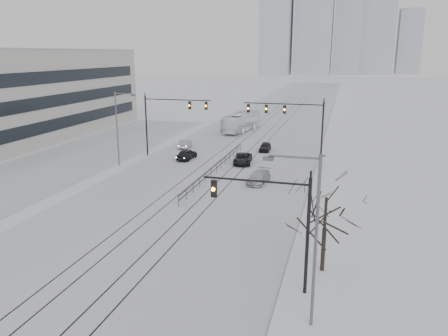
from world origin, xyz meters
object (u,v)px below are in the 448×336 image
(sedan_nb_front, at_px, (243,159))
(sedan_sb_inner, at_px, (187,154))
(traffic_mast_near, at_px, (279,218))
(sedan_sb_outer, at_px, (185,144))
(box_truck, at_px, (241,122))
(bare_tree, at_px, (326,205))
(sedan_nb_far, at_px, (265,147))
(sedan_nb_right, at_px, (259,177))

(sedan_nb_front, bearing_deg, sedan_sb_inner, 170.35)
(traffic_mast_near, bearing_deg, sedan_nb_front, 106.91)
(sedan_sb_inner, bearing_deg, sedan_sb_outer, -65.49)
(traffic_mast_near, relative_size, box_truck, 0.60)
(bare_tree, distance_m, box_truck, 51.45)
(bare_tree, height_order, sedan_nb_far, bare_tree)
(sedan_nb_right, relative_size, sedan_nb_far, 1.20)
(traffic_mast_near, bearing_deg, sedan_nb_far, 101.37)
(box_truck, bearing_deg, bare_tree, 118.85)
(traffic_mast_near, height_order, sedan_nb_front, traffic_mast_near)
(sedan_nb_right, bearing_deg, sedan_sb_outer, 140.13)
(sedan_sb_outer, xyz_separation_m, sedan_nb_far, (11.54, 1.13, -0.02))
(bare_tree, xyz_separation_m, sedan_sb_inner, (-18.74, 26.14, -3.80))
(sedan_sb_inner, height_order, box_truck, box_truck)
(sedan_nb_right, distance_m, box_truck, 31.67)
(traffic_mast_near, relative_size, sedan_nb_right, 1.64)
(bare_tree, relative_size, sedan_nb_front, 1.34)
(sedan_nb_right, xyz_separation_m, sedan_nb_far, (-2.14, 15.61, -0.01))
(bare_tree, relative_size, sedan_sb_inner, 1.51)
(traffic_mast_near, height_order, sedan_sb_inner, traffic_mast_near)
(traffic_mast_near, bearing_deg, sedan_nb_right, 103.93)
(traffic_mast_near, xyz_separation_m, sedan_nb_front, (-8.79, 28.90, -3.93))
(sedan_sb_outer, distance_m, box_truck, 16.53)
(traffic_mast_near, relative_size, sedan_sb_inner, 1.73)
(traffic_mast_near, xyz_separation_m, box_truck, (-14.34, 51.56, -2.95))
(sedan_nb_far, distance_m, box_truck, 16.29)
(box_truck, bearing_deg, sedan_nb_right, 116.48)
(sedan_nb_front, distance_m, box_truck, 23.35)
(bare_tree, bearing_deg, box_truck, 109.04)
(box_truck, bearing_deg, sedan_nb_front, 113.59)
(traffic_mast_near, relative_size, sedan_nb_front, 1.53)
(sedan_sb_inner, relative_size, sedan_nb_right, 0.95)
(sedan_sb_inner, distance_m, sedan_sb_outer, 7.08)
(sedan_sb_inner, distance_m, sedan_nb_right, 13.59)
(sedan_nb_front, distance_m, sedan_nb_right, 8.43)
(bare_tree, relative_size, sedan_sb_outer, 1.61)
(sedan_sb_inner, height_order, sedan_nb_far, sedan_sb_inner)
(sedan_sb_inner, relative_size, box_truck, 0.35)
(box_truck, bearing_deg, sedan_sb_inner, 94.75)
(bare_tree, relative_size, sedan_nb_right, 1.43)
(bare_tree, bearing_deg, sedan_nb_right, 112.83)
(sedan_nb_front, height_order, sedan_nb_far, sedan_nb_front)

